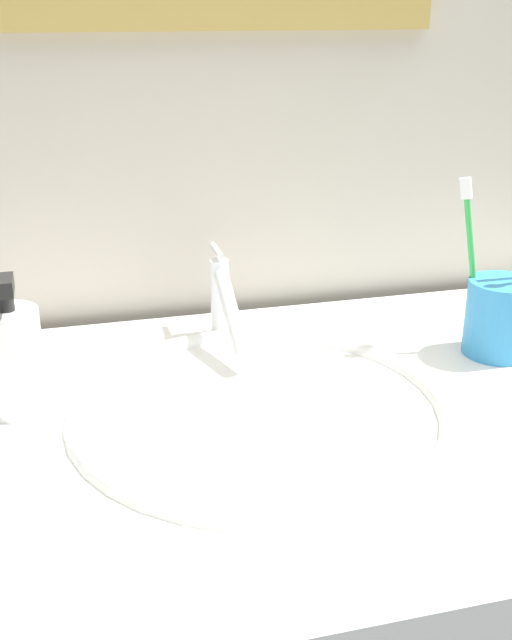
{
  "coord_description": "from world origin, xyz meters",
  "views": [
    {
      "loc": [
        -0.21,
        -0.67,
        1.28
      ],
      "look_at": [
        -0.03,
        0.04,
        0.98
      ],
      "focal_mm": 43.39,
      "sensor_mm": 36.0,
      "label": 1
    }
  ],
  "objects_px": {
    "toothbrush_green": "(471,254)",
    "soap_dispenser": "(13,359)",
    "toothbrush_cup": "(500,318)",
    "faucet": "(224,301)"
  },
  "relations": [
    {
      "from": "toothbrush_green",
      "to": "soap_dispenser",
      "type": "xyz_separation_m",
      "value": [
        -0.52,
        -0.03,
        -0.06
      ]
    },
    {
      "from": "toothbrush_cup",
      "to": "soap_dispenser",
      "type": "height_order",
      "value": "soap_dispenser"
    },
    {
      "from": "toothbrush_green",
      "to": "soap_dispenser",
      "type": "relative_size",
      "value": 1.37
    },
    {
      "from": "toothbrush_cup",
      "to": "soap_dispenser",
      "type": "relative_size",
      "value": 0.62
    },
    {
      "from": "toothbrush_cup",
      "to": "soap_dispenser",
      "type": "xyz_separation_m",
      "value": [
        -0.55,
        -0.0,
        0.01
      ]
    },
    {
      "from": "toothbrush_cup",
      "to": "soap_dispenser",
      "type": "distance_m",
      "value": 0.55
    },
    {
      "from": "toothbrush_cup",
      "to": "toothbrush_green",
      "type": "distance_m",
      "value": 0.08
    },
    {
      "from": "toothbrush_green",
      "to": "soap_dispenser",
      "type": "distance_m",
      "value": 0.52
    },
    {
      "from": "faucet",
      "to": "toothbrush_cup",
      "type": "height_order",
      "value": "faucet"
    },
    {
      "from": "faucet",
      "to": "soap_dispenser",
      "type": "distance_m",
      "value": 0.27
    }
  ]
}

